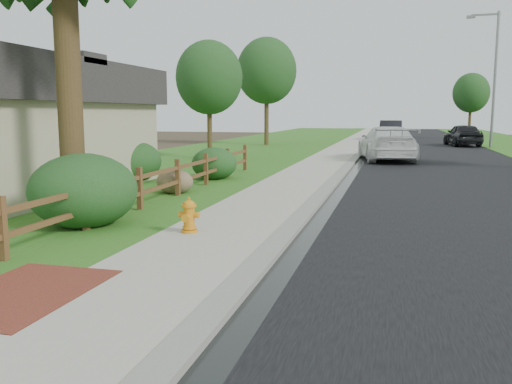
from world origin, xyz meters
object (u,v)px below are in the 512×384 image
(white_suv, at_px, (387,143))
(dark_car_mid, at_px, (463,135))
(fire_hydrant, at_px, (189,216))
(streetlight, at_px, (492,72))
(ranch_fence, at_px, (160,181))

(white_suv, relative_size, dark_car_mid, 1.25)
(fire_hydrant, distance_m, streetlight, 32.60)
(fire_hydrant, bearing_deg, ranch_fence, 121.93)
(streetlight, bearing_deg, white_suv, -118.97)
(fire_hydrant, bearing_deg, dark_car_mid, 75.21)
(ranch_fence, distance_m, fire_hydrant, 4.13)
(ranch_fence, distance_m, dark_car_mid, 31.09)
(ranch_fence, height_order, dark_car_mid, dark_car_mid)
(ranch_fence, bearing_deg, fire_hydrant, -58.07)
(fire_hydrant, bearing_deg, streetlight, 71.83)
(white_suv, height_order, dark_car_mid, white_suv)
(streetlight, bearing_deg, dark_car_mid, 125.59)
(white_suv, bearing_deg, ranch_fence, 59.98)
(ranch_fence, relative_size, white_suv, 2.85)
(ranch_fence, xyz_separation_m, white_suv, (5.60, 15.15, 0.26))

